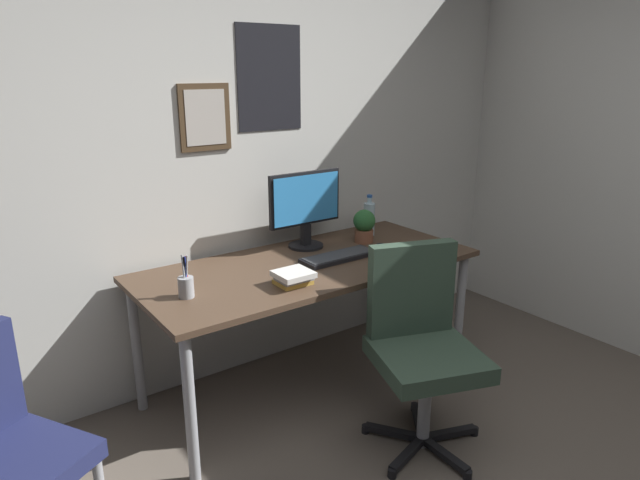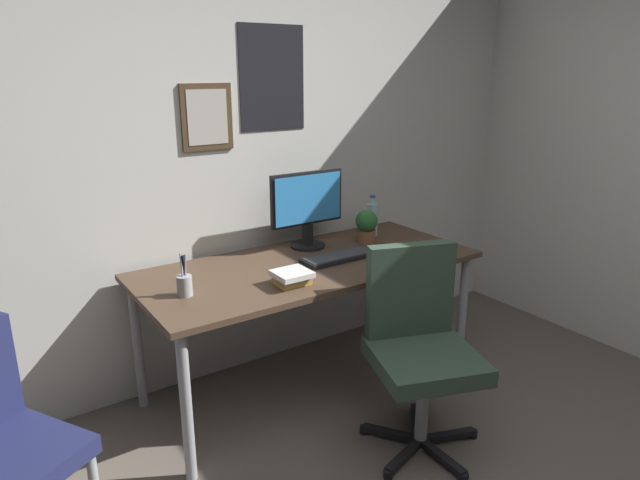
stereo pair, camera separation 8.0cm
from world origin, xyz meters
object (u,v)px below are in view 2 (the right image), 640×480
at_px(coffee_mug_near, 409,255).
at_px(book_stack_left, 292,277).
at_px(keyboard, 340,257).
at_px(computer_mouse, 385,247).
at_px(monitor, 307,206).
at_px(pen_cup, 184,284).
at_px(office_chair, 419,339).
at_px(water_bottle, 372,219).
at_px(potted_plant, 366,225).

xyz_separation_m(coffee_mug_near, book_stack_left, (-0.67, 0.09, -0.01)).
distance_m(keyboard, computer_mouse, 0.30).
bearing_deg(book_stack_left, monitor, 49.86).
xyz_separation_m(coffee_mug_near, pen_cup, (-1.14, 0.24, 0.01)).
distance_m(office_chair, water_bottle, 1.03).
distance_m(pen_cup, book_stack_left, 0.50).
bearing_deg(water_bottle, coffee_mug_near, -107.81).
xyz_separation_m(water_bottle, book_stack_left, (-0.83, -0.42, -0.07)).
xyz_separation_m(potted_plant, pen_cup, (-1.19, -0.18, -0.05)).
relative_size(coffee_mug_near, potted_plant, 0.61).
distance_m(office_chair, monitor, 1.02).
distance_m(coffee_mug_near, pen_cup, 1.17).
xyz_separation_m(computer_mouse, water_bottle, (0.13, 0.27, 0.09)).
height_order(keyboard, pen_cup, pen_cup).
bearing_deg(pen_cup, coffee_mug_near, -11.87).
relative_size(monitor, coffee_mug_near, 3.86).
xyz_separation_m(pen_cup, book_stack_left, (0.47, -0.15, -0.02)).
xyz_separation_m(keyboard, pen_cup, (-0.88, -0.02, 0.04)).
bearing_deg(keyboard, office_chair, -90.33).
xyz_separation_m(monitor, water_bottle, (0.45, -0.03, -0.13)).
height_order(coffee_mug_near, potted_plant, potted_plant).
height_order(office_chair, monitor, monitor).
bearing_deg(office_chair, water_bottle, 63.93).
bearing_deg(coffee_mug_near, computer_mouse, 80.98).
relative_size(keyboard, pen_cup, 2.15).
distance_m(monitor, computer_mouse, 0.50).
height_order(potted_plant, book_stack_left, potted_plant).
xyz_separation_m(keyboard, book_stack_left, (-0.41, -0.17, 0.02)).
relative_size(computer_mouse, book_stack_left, 0.63).
distance_m(keyboard, book_stack_left, 0.44).
height_order(office_chair, keyboard, office_chair).
bearing_deg(keyboard, computer_mouse, -4.72).
distance_m(water_bottle, coffee_mug_near, 0.54).
relative_size(water_bottle, pen_cup, 1.26).
bearing_deg(monitor, computer_mouse, -43.48).
distance_m(office_chair, keyboard, 0.67).
bearing_deg(keyboard, pen_cup, -178.88).
distance_m(monitor, keyboard, 0.36).
bearing_deg(book_stack_left, office_chair, -48.63).
relative_size(water_bottle, potted_plant, 1.29).
xyz_separation_m(monitor, book_stack_left, (-0.38, -0.45, -0.20)).
bearing_deg(computer_mouse, book_stack_left, -168.28).
relative_size(coffee_mug_near, pen_cup, 0.60).
relative_size(office_chair, monitor, 2.07).
xyz_separation_m(computer_mouse, book_stack_left, (-0.71, -0.15, 0.02)).
height_order(coffee_mug_near, book_stack_left, coffee_mug_near).
height_order(office_chair, pen_cup, office_chair).
bearing_deg(office_chair, computer_mouse, 63.30).
bearing_deg(keyboard, coffee_mug_near, -44.33).
distance_m(keyboard, pen_cup, 0.88).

